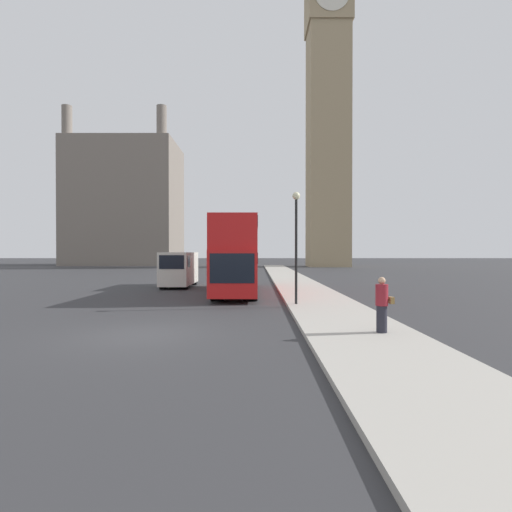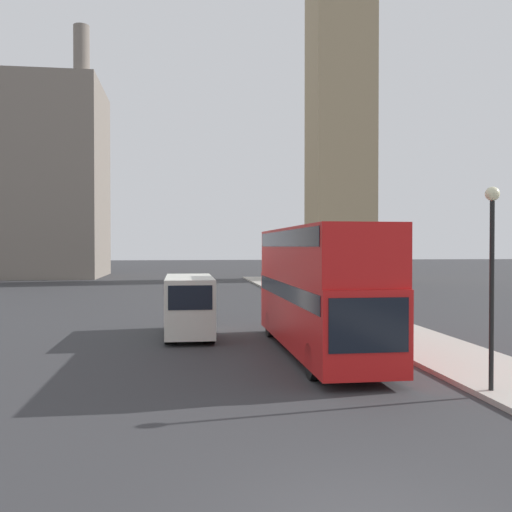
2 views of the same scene
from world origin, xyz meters
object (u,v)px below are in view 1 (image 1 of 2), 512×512
(red_double_decker_bus, at_px, (237,253))
(white_van, at_px, (178,268))
(clock_tower, at_px, (327,95))
(pedestrian, at_px, (381,305))
(street_lamp, at_px, (295,229))

(red_double_decker_bus, relative_size, white_van, 2.04)
(clock_tower, distance_m, pedestrian, 64.86)
(clock_tower, bearing_deg, red_double_decker_bus, -106.91)
(clock_tower, relative_size, street_lamp, 11.26)
(white_van, bearing_deg, pedestrian, -61.39)
(clock_tower, xyz_separation_m, street_lamp, (-10.62, -50.95, -26.19))
(white_van, height_order, street_lamp, street_lamp)
(street_lamp, bearing_deg, pedestrian, -73.71)
(white_van, relative_size, street_lamp, 1.05)
(clock_tower, relative_size, white_van, 10.68)
(white_van, bearing_deg, red_double_decker_bus, -44.83)
(white_van, xyz_separation_m, pedestrian, (9.34, -17.13, -0.38))
(clock_tower, xyz_separation_m, white_van, (-18.05, -40.34, -28.42))
(red_double_decker_bus, height_order, pedestrian, red_double_decker_bus)
(red_double_decker_bus, relative_size, pedestrian, 6.71)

